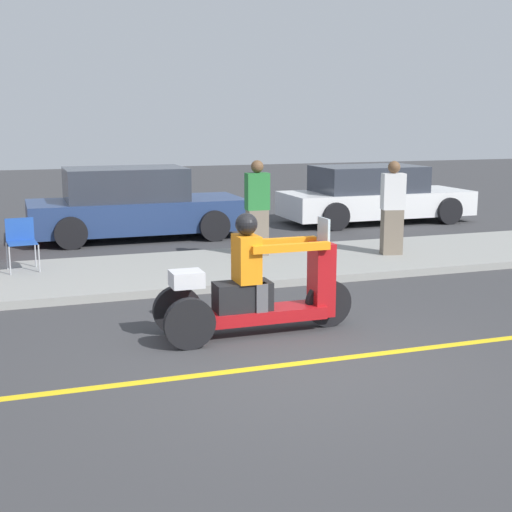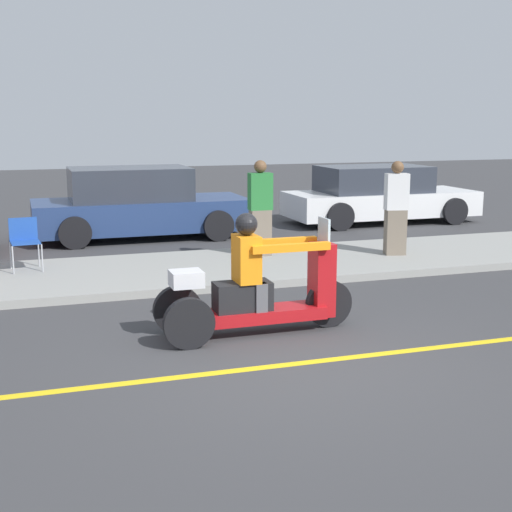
# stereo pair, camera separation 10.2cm
# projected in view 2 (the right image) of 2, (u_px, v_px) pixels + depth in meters

# --- Properties ---
(ground_plane) EXTENTS (60.00, 60.00, 0.00)m
(ground_plane) POSITION_uv_depth(u_px,v_px,m) (299.00, 363.00, 7.43)
(ground_plane) COLOR #38383A
(lane_stripe) EXTENTS (24.00, 0.12, 0.01)m
(lane_stripe) POSITION_uv_depth(u_px,v_px,m) (290.00, 364.00, 7.40)
(lane_stripe) COLOR gold
(lane_stripe) RESTS_ON ground
(sidewalk_strip) EXTENTS (28.00, 2.80, 0.12)m
(sidewalk_strip) POSITION_uv_depth(u_px,v_px,m) (195.00, 270.00, 11.71)
(sidewalk_strip) COLOR gray
(sidewalk_strip) RESTS_ON ground
(motorcycle_trike) EXTENTS (2.40, 0.70, 1.45)m
(motorcycle_trike) POSITION_uv_depth(u_px,v_px,m) (256.00, 291.00, 8.36)
(motorcycle_trike) COLOR black
(motorcycle_trike) RESTS_ON ground
(spectator_end_of_line) EXTENTS (0.44, 0.32, 1.66)m
(spectator_end_of_line) POSITION_uv_depth(u_px,v_px,m) (396.00, 210.00, 12.55)
(spectator_end_of_line) COLOR #726656
(spectator_end_of_line) RESTS_ON sidewalk_strip
(spectator_near_curb) EXTENTS (0.41, 0.25, 1.68)m
(spectator_near_curb) POSITION_uv_depth(u_px,v_px,m) (260.00, 210.00, 12.47)
(spectator_near_curb) COLOR #726656
(spectator_near_curb) RESTS_ON sidewalk_strip
(folding_chair_set_back) EXTENTS (0.50, 0.50, 0.82)m
(folding_chair_set_back) POSITION_uv_depth(u_px,v_px,m) (24.00, 238.00, 11.40)
(folding_chair_set_back) COLOR #A5A8AD
(folding_chair_set_back) RESTS_ON sidewalk_strip
(parked_car_lot_right) EXTENTS (4.45, 1.99, 1.50)m
(parked_car_lot_right) POSITION_uv_depth(u_px,v_px,m) (138.00, 205.00, 15.02)
(parked_car_lot_right) COLOR navy
(parked_car_lot_right) RESTS_ON ground
(parked_car_lot_far) EXTENTS (4.60, 1.96, 1.37)m
(parked_car_lot_far) POSITION_uv_depth(u_px,v_px,m) (378.00, 196.00, 17.25)
(parked_car_lot_far) COLOR silver
(parked_car_lot_far) RESTS_ON ground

